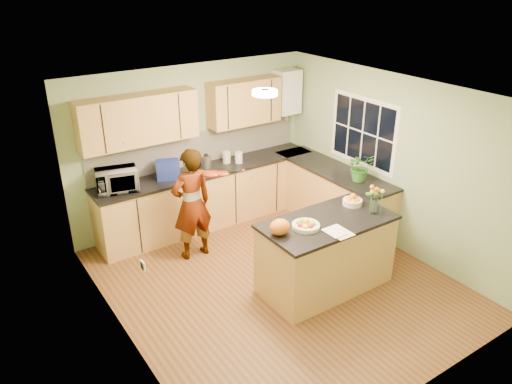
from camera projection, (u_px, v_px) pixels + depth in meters
floor at (276, 282)px, 6.58m from camera, size 4.50×4.50×0.00m
ceiling at (280, 94)px, 5.54m from camera, size 4.00×4.50×0.02m
wall_back at (193, 145)px, 7.76m from camera, size 4.00×0.02×2.50m
wall_front at (430, 287)px, 4.36m from camera, size 4.00×0.02×2.50m
wall_left at (119, 243)px, 5.04m from camera, size 0.02×4.50×2.50m
wall_right at (392, 163)px, 7.08m from camera, size 0.02×4.50×2.50m
back_counter at (210, 196)px, 7.90m from camera, size 3.64×0.62×0.94m
right_counter at (332, 196)px, 7.89m from camera, size 0.62×2.24×0.94m
splashback at (199, 147)px, 7.82m from camera, size 3.60×0.02×0.52m
upper_cabinets at (185, 112)px, 7.29m from camera, size 3.20×0.34×0.70m
boiler at (287, 92)px, 8.23m from camera, size 0.40×0.30×0.86m
window_right at (363, 132)px, 7.40m from camera, size 0.01×1.30×1.05m
light_switch at (143, 265)px, 4.58m from camera, size 0.02×0.09×0.09m
ceiling_lamp at (265, 93)px, 5.78m from camera, size 0.30×0.30×0.07m
peninsula_island at (326, 254)px, 6.30m from camera, size 1.69×0.86×0.97m
fruit_dish at (306, 224)px, 5.90m from camera, size 0.33×0.33×0.12m
orange_bowl at (353, 200)px, 6.47m from camera, size 0.25×0.25×0.15m
flower_vase at (376, 193)px, 6.15m from camera, size 0.23×0.23×0.42m
orange_bag at (280, 227)px, 5.75m from camera, size 0.30×0.28×0.19m
papers at (339, 232)px, 5.82m from camera, size 0.24×0.32×0.01m
violinist at (192, 204)px, 6.86m from camera, size 0.59×0.39×1.62m
violin at (211, 174)px, 6.59m from camera, size 0.62×0.54×0.16m
microwave at (117, 180)px, 6.90m from camera, size 0.63×0.50×0.31m
blue_box at (168, 170)px, 7.31m from camera, size 0.40×0.35×0.27m
kettle at (206, 161)px, 7.66m from camera, size 0.15×0.15×0.28m
jar_cream at (227, 157)px, 7.89m from camera, size 0.16×0.16×0.19m
jar_white at (239, 157)px, 7.89m from camera, size 0.14×0.14×0.18m
potted_plant at (360, 167)px, 7.19m from camera, size 0.47×0.44×0.43m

